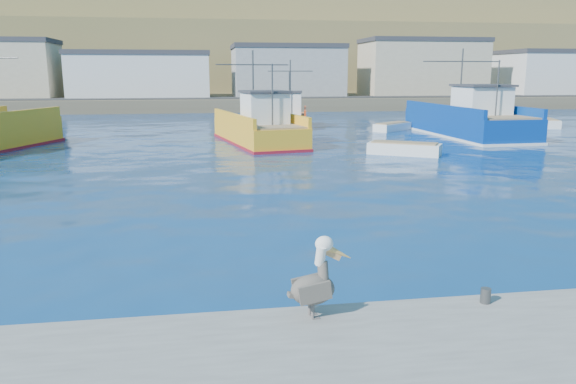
% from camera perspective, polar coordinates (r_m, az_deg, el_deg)
% --- Properties ---
extents(ground, '(260.00, 260.00, 0.00)m').
position_cam_1_polar(ground, '(14.06, 1.52, -8.40)').
color(ground, navy).
rests_on(ground, ground).
extents(dock_bollards, '(36.20, 0.20, 0.30)m').
position_cam_1_polar(dock_bollards, '(10.89, 8.02, -11.14)').
color(dock_bollards, '#4C4C4C').
rests_on(dock_bollards, dock).
extents(far_shore, '(200.00, 81.00, 24.00)m').
position_cam_1_polar(far_shore, '(122.25, -8.03, 13.87)').
color(far_shore, brown).
rests_on(far_shore, ground).
extents(trawler_yellow_b, '(5.93, 11.82, 6.51)m').
position_cam_1_polar(trawler_yellow_b, '(39.69, -2.95, 6.45)').
color(trawler_yellow_b, gold).
rests_on(trawler_yellow_b, ground).
extents(trawler_blue, '(6.61, 13.91, 6.83)m').
position_cam_1_polar(trawler_blue, '(46.55, 17.89, 6.89)').
color(trawler_blue, navy).
rests_on(trawler_blue, ground).
extents(boat_orange, '(4.33, 8.22, 6.02)m').
position_cam_1_polar(boat_orange, '(51.43, 0.19, 7.72)').
color(boat_orange, red).
rests_on(boat_orange, ground).
extents(skiff_mid, '(4.45, 3.52, 0.93)m').
position_cam_1_polar(skiff_mid, '(34.92, 11.72, 4.22)').
color(skiff_mid, silver).
rests_on(skiff_mid, ground).
extents(skiff_far, '(2.85, 4.74, 0.97)m').
position_cam_1_polar(skiff_far, '(56.92, 24.64, 6.35)').
color(skiff_far, silver).
rests_on(skiff_far, ground).
extents(skiff_extra, '(3.96, 3.56, 0.86)m').
position_cam_1_polar(skiff_extra, '(49.24, 10.56, 6.46)').
color(skiff_extra, silver).
rests_on(skiff_extra, ground).
extents(pelican, '(1.24, 0.59, 1.53)m').
position_cam_1_polar(pelican, '(10.39, 2.77, -9.20)').
color(pelican, '#595451').
rests_on(pelican, dock).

